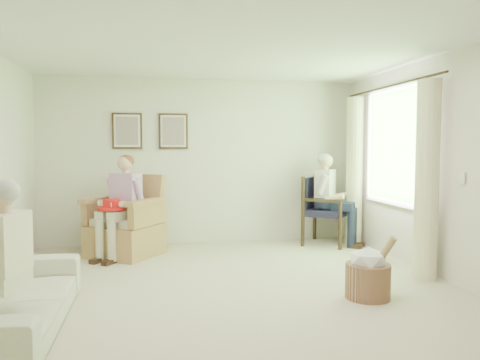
% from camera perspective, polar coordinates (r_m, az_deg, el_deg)
% --- Properties ---
extents(floor, '(5.50, 5.50, 0.00)m').
position_cam_1_polar(floor, '(4.97, -1.01, -13.90)').
color(floor, beige).
rests_on(floor, ground).
extents(back_wall, '(5.00, 0.04, 2.60)m').
position_cam_1_polar(back_wall, '(7.46, -4.66, 2.23)').
color(back_wall, silver).
rests_on(back_wall, ground).
extents(front_wall, '(5.00, 0.04, 2.60)m').
position_cam_1_polar(front_wall, '(2.09, 12.04, -2.36)').
color(front_wall, silver).
rests_on(front_wall, ground).
extents(right_wall, '(0.04, 5.50, 2.60)m').
position_cam_1_polar(right_wall, '(5.72, 24.47, 1.35)').
color(right_wall, silver).
rests_on(right_wall, ground).
extents(ceiling, '(5.00, 5.50, 0.02)m').
position_cam_1_polar(ceiling, '(4.85, -1.05, 16.76)').
color(ceiling, white).
rests_on(ceiling, back_wall).
extents(window, '(0.13, 2.50, 1.63)m').
position_cam_1_polar(window, '(6.72, 18.35, 4.28)').
color(window, '#2D6B23').
rests_on(window, right_wall).
extents(curtain_left, '(0.34, 0.34, 2.30)m').
position_cam_1_polar(curtain_left, '(5.82, 21.81, -0.02)').
color(curtain_left, beige).
rests_on(curtain_left, ground).
extents(curtain_right, '(0.34, 0.34, 2.30)m').
position_cam_1_polar(curtain_right, '(7.54, 13.74, 1.01)').
color(curtain_right, beige).
rests_on(curtain_right, ground).
extents(framed_print_left, '(0.45, 0.05, 0.55)m').
position_cam_1_polar(framed_print_left, '(7.39, -13.60, 5.84)').
color(framed_print_left, '#382114').
rests_on(framed_print_left, back_wall).
extents(framed_print_right, '(0.45, 0.05, 0.55)m').
position_cam_1_polar(framed_print_right, '(7.39, -8.14, 5.91)').
color(framed_print_right, '#382114').
rests_on(framed_print_right, back_wall).
extents(wicker_armchair, '(0.89, 0.88, 1.14)m').
position_cam_1_polar(wicker_armchair, '(6.87, -13.83, -5.90)').
color(wicker_armchair, tan).
rests_on(wicker_armchair, ground).
extents(wood_armchair, '(0.68, 0.64, 1.05)m').
position_cam_1_polar(wood_armchair, '(7.58, 10.28, -3.29)').
color(wood_armchair, black).
rests_on(wood_armchair, ground).
extents(sofa, '(2.05, 0.80, 0.60)m').
position_cam_1_polar(sofa, '(4.40, -26.08, -12.63)').
color(sofa, beige).
rests_on(sofa, ground).
extents(person_wicker, '(0.40, 0.63, 1.40)m').
position_cam_1_polar(person_wicker, '(6.66, -13.96, -2.16)').
color(person_wicker, beige).
rests_on(person_wicker, ground).
extents(person_dark, '(0.40, 0.63, 1.41)m').
position_cam_1_polar(person_dark, '(7.39, 10.79, -1.45)').
color(person_dark, '#191E38').
rests_on(person_dark, ground).
extents(red_hat, '(0.37, 0.37, 0.14)m').
position_cam_1_polar(red_hat, '(6.53, -15.33, -3.05)').
color(red_hat, red).
rests_on(red_hat, person_wicker).
extents(hatbox, '(0.59, 0.59, 0.66)m').
position_cam_1_polar(hatbox, '(5.00, 15.37, -10.86)').
color(hatbox, '#A8725B').
rests_on(hatbox, ground).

